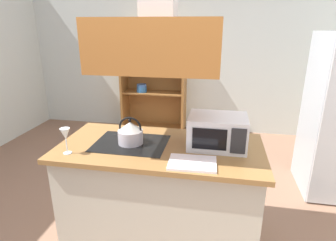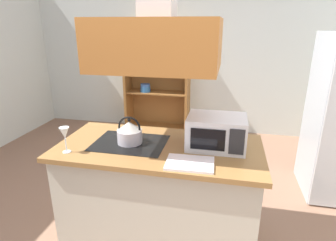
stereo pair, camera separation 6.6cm
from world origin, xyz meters
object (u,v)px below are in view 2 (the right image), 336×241
at_px(kettle, 130,132).
at_px(wine_glass_on_counter, 65,134).
at_px(microwave, 216,132).
at_px(dish_cabinet, 158,88).
at_px(cutting_board, 190,163).

bearing_deg(kettle, wine_glass_on_counter, -147.12).
distance_m(kettle, microwave, 0.71).
height_order(dish_cabinet, microwave, dish_cabinet).
distance_m(dish_cabinet, wine_glass_on_counter, 2.96).
bearing_deg(microwave, wine_glass_on_counter, -163.04).
bearing_deg(cutting_board, microwave, 64.79).
bearing_deg(cutting_board, wine_glass_on_counter, -179.96).
bearing_deg(microwave, kettle, -174.22).
xyz_separation_m(kettle, microwave, (0.71, 0.07, 0.03)).
xyz_separation_m(dish_cabinet, cutting_board, (0.98, -2.94, 0.13)).
relative_size(cutting_board, microwave, 0.74).
bearing_deg(kettle, cutting_board, -26.54).
bearing_deg(wine_glass_on_counter, microwave, 16.96).
relative_size(dish_cabinet, microwave, 3.83).
height_order(dish_cabinet, kettle, dish_cabinet).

